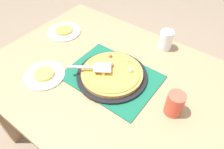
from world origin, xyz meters
TOP-DOWN VIEW (x-y plane):
  - ground_plane at (0.00, 0.00)m, footprint 8.00×8.00m
  - dining_table at (0.00, 0.00)m, footprint 1.40×1.00m
  - placemat at (0.00, 0.00)m, footprint 0.48×0.36m
  - pizza_pan at (0.00, 0.00)m, footprint 0.38×0.38m
  - pizza at (-0.00, 0.00)m, footprint 0.33×0.33m
  - plate_near_left at (-0.51, 0.14)m, footprint 0.22×0.22m
  - plate_far_right at (-0.30, -0.21)m, footprint 0.22×0.22m
  - served_slice_left at (-0.51, 0.14)m, footprint 0.11×0.11m
  - served_slice_right at (-0.30, -0.21)m, footprint 0.11×0.11m
  - cup_near at (0.11, 0.40)m, footprint 0.08×0.08m
  - cup_far at (0.36, -0.01)m, footprint 0.08×0.08m
  - pizza_server at (-0.08, -0.06)m, footprint 0.21×0.17m

SIDE VIEW (x-z plane):
  - ground_plane at x=0.00m, z-range 0.00..0.00m
  - dining_table at x=0.00m, z-range 0.27..1.02m
  - placemat at x=0.00m, z-range 0.75..0.76m
  - plate_near_left at x=-0.51m, z-range 0.75..0.76m
  - plate_far_right at x=-0.30m, z-range 0.75..0.76m
  - pizza_pan at x=0.00m, z-range 0.76..0.77m
  - served_slice_left at x=-0.51m, z-range 0.76..0.78m
  - served_slice_right at x=-0.30m, z-range 0.76..0.78m
  - pizza at x=0.00m, z-range 0.76..0.81m
  - cup_near at x=0.11m, z-range 0.75..0.87m
  - cup_far at x=0.36m, z-range 0.75..0.87m
  - pizza_server at x=-0.08m, z-range 0.82..0.82m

